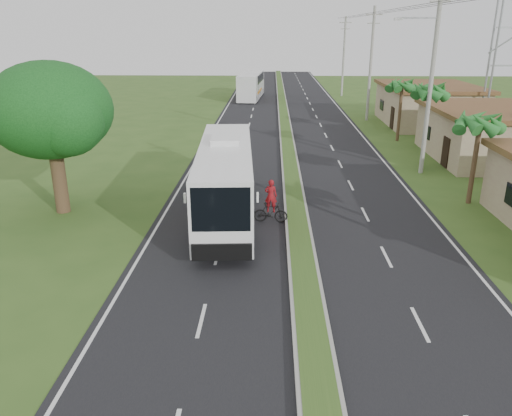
{
  "coord_description": "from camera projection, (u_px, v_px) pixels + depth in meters",
  "views": [
    {
      "loc": [
        -1.29,
        -13.86,
        8.88
      ],
      "look_at": [
        -1.92,
        5.83,
        1.8
      ],
      "focal_mm": 35.0,
      "sensor_mm": 36.0,
      "label": 1
    }
  ],
  "objects": [
    {
      "name": "lane_edge_right",
      "position": [
        386.0,
        165.0,
        34.61
      ],
      "size": [
        0.12,
        160.0,
        0.01
      ],
      "primitive_type": "cube",
      "color": "silver",
      "rests_on": "ground"
    },
    {
      "name": "shop_far",
      "position": [
        428.0,
        104.0,
        48.79
      ],
      "size": [
        8.6,
        11.6,
        3.82
      ],
      "color": "#9E836B",
      "rests_on": "ground"
    },
    {
      "name": "coach_bus_main",
      "position": [
        226.0,
        175.0,
        24.43
      ],
      "size": [
        3.21,
        12.06,
        3.86
      ],
      "rotation": [
        0.0,
        0.0,
        0.06
      ],
      "color": "white",
      "rests_on": "ground"
    },
    {
      "name": "motorcyclist",
      "position": [
        271.0,
        207.0,
        24.04
      ],
      "size": [
        1.68,
        0.62,
        2.17
      ],
      "rotation": [
        0.0,
        0.0,
        -0.09
      ],
      "color": "black",
      "rests_on": "ground"
    },
    {
      "name": "palm_verge_d",
      "position": [
        402.0,
        86.0,
        40.52
      ],
      "size": [
        2.4,
        2.4,
        5.25
      ],
      "color": "#473321",
      "rests_on": "ground"
    },
    {
      "name": "utility_pole_d",
      "position": [
        344.0,
        56.0,
        68.47
      ],
      "size": [
        1.6,
        0.28,
        10.5
      ],
      "color": "gray",
      "rests_on": "ground"
    },
    {
      "name": "utility_pole_b",
      "position": [
        431.0,
        74.0,
        30.56
      ],
      "size": [
        3.2,
        0.28,
        12.0
      ],
      "color": "gray",
      "rests_on": "ground"
    },
    {
      "name": "shop_mid",
      "position": [
        485.0,
        133.0,
        35.65
      ],
      "size": [
        7.6,
        10.6,
        3.67
      ],
      "color": "#9E836B",
      "rests_on": "ground"
    },
    {
      "name": "utility_pole_c",
      "position": [
        371.0,
        63.0,
        49.57
      ],
      "size": [
        1.6,
        0.28,
        11.0
      ],
      "color": "gray",
      "rests_on": "ground"
    },
    {
      "name": "shade_tree",
      "position": [
        48.0,
        114.0,
        24.08
      ],
      "size": [
        6.3,
        6.0,
        7.54
      ],
      "color": "#473321",
      "rests_on": "ground"
    },
    {
      "name": "palm_verge_c",
      "position": [
        430.0,
        91.0,
        31.88
      ],
      "size": [
        2.4,
        2.4,
        5.85
      ],
      "color": "#473321",
      "rests_on": "ground"
    },
    {
      "name": "road_asphalt",
      "position": [
        290.0,
        164.0,
        34.81
      ],
      "size": [
        14.0,
        160.0,
        0.02
      ],
      "primitive_type": "cube",
      "color": "black",
      "rests_on": "ground"
    },
    {
      "name": "lane_edge_left",
      "position": [
        194.0,
        163.0,
        35.01
      ],
      "size": [
        0.12,
        160.0,
        0.01
      ],
      "primitive_type": "cube",
      "color": "silver",
      "rests_on": "ground"
    },
    {
      "name": "median_strip",
      "position": [
        290.0,
        163.0,
        34.78
      ],
      "size": [
        1.2,
        160.0,
        0.18
      ],
      "color": "gray",
      "rests_on": "ground"
    },
    {
      "name": "coach_bus_far",
      "position": [
        251.0,
        84.0,
        67.01
      ],
      "size": [
        3.27,
        11.64,
        3.35
      ],
      "rotation": [
        0.0,
        0.0,
        -0.07
      ],
      "color": "silver",
      "rests_on": "ground"
    },
    {
      "name": "ground",
      "position": [
        310.0,
        323.0,
        16.0
      ],
      "size": [
        180.0,
        180.0,
        0.0
      ],
      "primitive_type": "plane",
      "color": "#34531E",
      "rests_on": "ground"
    },
    {
      "name": "palm_verge_b",
      "position": [
        480.0,
        123.0,
        25.53
      ],
      "size": [
        2.4,
        2.4,
        5.05
      ],
      "color": "#473321",
      "rests_on": "ground"
    }
  ]
}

